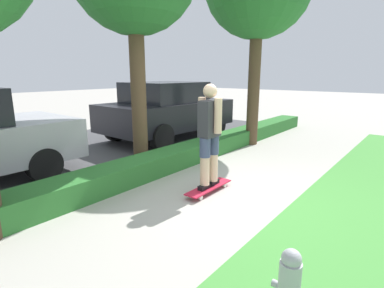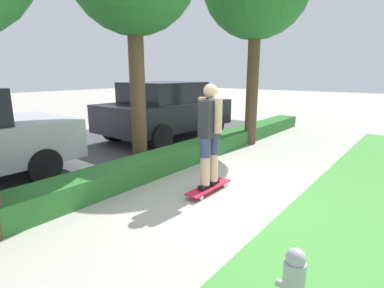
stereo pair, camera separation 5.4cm
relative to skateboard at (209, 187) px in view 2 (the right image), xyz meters
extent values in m
plane|color=#ADA89E|center=(0.04, -0.23, -0.08)|extent=(60.00, 60.00, 0.00)
cube|color=#474749|center=(0.04, 3.97, -0.07)|extent=(13.98, 5.00, 0.01)
cube|color=#2D702D|center=(0.04, 1.37, 0.11)|extent=(13.98, 0.60, 0.37)
cube|color=red|center=(0.00, 0.00, 0.01)|extent=(0.99, 0.24, 0.02)
cylinder|color=silver|center=(0.34, -0.09, -0.04)|extent=(0.07, 0.04, 0.07)
cylinder|color=silver|center=(0.34, 0.09, -0.04)|extent=(0.07, 0.04, 0.07)
cylinder|color=silver|center=(-0.34, -0.09, -0.04)|extent=(0.07, 0.04, 0.07)
cylinder|color=silver|center=(-0.34, 0.09, -0.04)|extent=(0.07, 0.04, 0.07)
cube|color=black|center=(-0.12, 0.00, 0.05)|extent=(0.26, 0.09, 0.07)
cylinder|color=beige|center=(-0.12, 0.00, 0.47)|extent=(0.15, 0.15, 0.76)
cylinder|color=#3D4766|center=(-0.12, 0.00, 0.70)|extent=(0.17, 0.17, 0.30)
cube|color=black|center=(0.12, 0.00, 0.05)|extent=(0.26, 0.09, 0.07)
cylinder|color=beige|center=(0.12, 0.00, 0.47)|extent=(0.15, 0.15, 0.76)
cylinder|color=#3D4766|center=(0.12, 0.00, 0.70)|extent=(0.17, 0.17, 0.30)
cube|color=#333338|center=(0.00, 0.00, 1.13)|extent=(0.36, 0.20, 0.56)
cylinder|color=beige|center=(0.00, -0.15, 1.19)|extent=(0.12, 0.12, 0.53)
cylinder|color=beige|center=(0.00, 0.15, 1.19)|extent=(0.12, 0.12, 0.53)
sphere|color=beige|center=(0.00, 0.00, 1.55)|extent=(0.22, 0.22, 0.22)
cylinder|color=brown|center=(0.30, 1.96, 1.49)|extent=(0.30, 0.30, 3.13)
cylinder|color=brown|center=(3.53, 1.09, 1.58)|extent=(0.31, 0.31, 3.32)
cylinder|color=black|center=(-1.41, 2.59, 0.23)|extent=(0.61, 0.24, 0.61)
cylinder|color=black|center=(-1.41, 4.40, 0.23)|extent=(0.61, 0.24, 0.61)
cube|color=black|center=(2.64, 3.37, 0.64)|extent=(3.95, 2.10, 0.74)
cube|color=black|center=(2.52, 3.37, 1.29)|extent=(2.08, 1.81, 0.56)
cylinder|color=black|center=(3.85, 2.46, 0.27)|extent=(0.69, 0.24, 0.69)
cylinder|color=black|center=(3.85, 4.29, 0.27)|extent=(0.69, 0.24, 0.69)
cylinder|color=black|center=(1.43, 2.46, 0.27)|extent=(0.69, 0.24, 0.69)
cylinder|color=black|center=(1.43, 4.29, 0.27)|extent=(0.69, 0.24, 0.69)
sphere|color=#ADADB2|center=(-1.82, -2.02, 0.52)|extent=(0.14, 0.14, 0.14)
cylinder|color=#ADADB2|center=(-1.82, -1.94, 0.26)|extent=(0.06, 0.10, 0.06)
camera|label=1|loc=(-3.74, -2.65, 1.81)|focal=28.00mm
camera|label=2|loc=(-3.78, -2.61, 1.81)|focal=28.00mm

